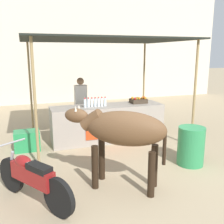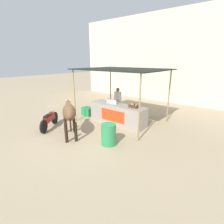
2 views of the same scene
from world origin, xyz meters
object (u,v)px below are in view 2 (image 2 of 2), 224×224
object	(u,v)px
stall_counter	(117,114)
motorcycle_parked	(50,119)
fruit_crate	(134,106)
vendor_behind_counter	(118,102)
water_barrel	(109,134)
cooler_box	(88,111)
cow	(69,113)

from	to	relation	value
stall_counter	motorcycle_parked	bearing A→B (deg)	-129.06
fruit_crate	motorcycle_parked	bearing A→B (deg)	-139.09
vendor_behind_counter	water_barrel	world-z (taller)	vendor_behind_counter
cooler_box	water_barrel	world-z (taller)	water_barrel
cooler_box	cow	size ratio (longest dim) A/B	0.35
motorcycle_parked	vendor_behind_counter	bearing A→B (deg)	65.48
cow	motorcycle_parked	world-z (taller)	cow
fruit_crate	vendor_behind_counter	size ratio (longest dim) A/B	0.27
fruit_crate	cooler_box	world-z (taller)	fruit_crate
vendor_behind_counter	cow	world-z (taller)	vendor_behind_counter
cooler_box	cow	xyz separation A→B (m)	(1.54, -2.43, 0.79)
water_barrel	cow	world-z (taller)	cow
vendor_behind_counter	cow	size ratio (longest dim) A/B	0.97
stall_counter	water_barrel	size ratio (longest dim) A/B	3.67
cooler_box	fruit_crate	bearing A→B (deg)	2.69
stall_counter	cow	size ratio (longest dim) A/B	1.77
stall_counter	cooler_box	distance (m)	2.11
stall_counter	vendor_behind_counter	world-z (taller)	vendor_behind_counter
fruit_crate	motorcycle_parked	distance (m)	4.00
vendor_behind_counter	stall_counter	bearing A→B (deg)	-53.33
fruit_crate	water_barrel	xyz separation A→B (m)	(0.25, -2.14, -0.63)
stall_counter	vendor_behind_counter	size ratio (longest dim) A/B	1.82
water_barrel	cow	bearing A→B (deg)	-166.21
stall_counter	cow	world-z (taller)	cow
stall_counter	cooler_box	world-z (taller)	stall_counter
vendor_behind_counter	water_barrel	distance (m)	3.37
cow	vendor_behind_counter	bearing A→B (deg)	90.07
stall_counter	water_barrel	xyz separation A→B (m)	(1.18, -2.10, -0.07)
vendor_behind_counter	water_barrel	bearing A→B (deg)	-58.62
fruit_crate	water_barrel	world-z (taller)	fruit_crate
cow	fruit_crate	bearing A→B (deg)	60.04
vendor_behind_counter	motorcycle_parked	world-z (taller)	vendor_behind_counter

